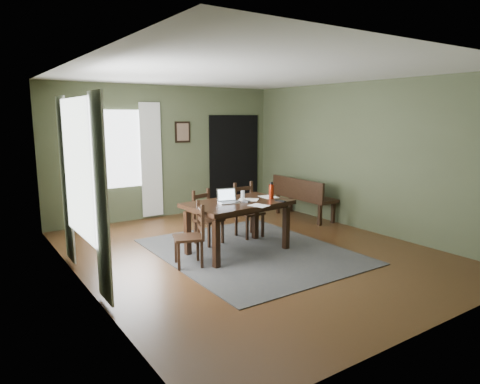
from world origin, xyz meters
TOP-DOWN VIEW (x-y plane):
  - ground at (0.00, 0.00)m, footprint 5.00×6.00m
  - room_shell at (0.00, 0.00)m, footprint 5.02×6.02m
  - rug at (0.00, 0.00)m, footprint 2.60×3.20m
  - dining_table at (-0.18, 0.10)m, footprint 1.65×1.08m
  - chair_end at (-1.05, -0.05)m, footprint 0.50×0.50m
  - chair_back_left at (-0.35, 0.76)m, footprint 0.47×0.47m
  - chair_back_right at (0.46, 0.74)m, footprint 0.41×0.41m
  - bench at (2.14, 1.20)m, footprint 0.48×1.48m
  - laptop at (-0.33, 0.14)m, footprint 0.34×0.30m
  - computer_mouse at (-0.11, -0.02)m, footprint 0.09×0.11m
  - tv_remote at (0.37, -0.25)m, footprint 0.09×0.19m
  - drinking_glass at (-0.02, 0.19)m, footprint 0.06×0.06m
  - water_bottle at (0.39, -0.00)m, footprint 0.10×0.10m
  - paper_c at (0.05, 0.14)m, footprint 0.38×0.38m
  - paper_d at (0.45, 0.14)m, footprint 0.26×0.32m
  - paper_e at (-0.08, -0.31)m, footprint 0.28×0.32m
  - window_left at (-2.47, 0.20)m, footprint 0.01×1.30m
  - window_back at (-1.00, 2.97)m, footprint 1.00×0.01m
  - curtain_left_near at (-2.44, -0.62)m, footprint 0.03×0.48m
  - curtain_left_far at (-2.44, 1.02)m, footprint 0.03×0.48m
  - curtain_back_left at (-1.62, 2.94)m, footprint 0.44×0.03m
  - curtain_back_right at (-0.38, 2.94)m, footprint 0.44×0.03m
  - framed_picture at (0.35, 2.97)m, footprint 0.34×0.03m
  - doorway_back at (1.65, 2.97)m, footprint 1.30×0.03m

SIDE VIEW (x-z plane):
  - ground at x=0.00m, z-range -0.01..0.00m
  - rug at x=0.00m, z-range 0.00..0.01m
  - chair_back_left at x=-0.35m, z-range -0.01..0.88m
  - chair_end at x=-1.05m, z-range -0.01..0.89m
  - chair_back_right at x=0.46m, z-range -0.01..0.93m
  - bench at x=2.14m, z-range 0.08..0.92m
  - dining_table at x=-0.18m, z-range 0.31..1.09m
  - paper_e at x=-0.08m, z-range 0.80..0.80m
  - paper_d at x=0.45m, z-range 0.80..0.80m
  - paper_c at x=0.05m, z-range 0.80..0.80m
  - tv_remote at x=0.37m, z-range 0.80..0.82m
  - computer_mouse at x=-0.11m, z-range 0.80..0.83m
  - laptop at x=-0.33m, z-range 0.75..0.95m
  - drinking_glass at x=-0.02m, z-range 0.80..0.94m
  - water_bottle at x=0.39m, z-range 0.79..1.05m
  - doorway_back at x=1.65m, z-range 0.00..2.10m
  - curtain_left_near at x=-2.44m, z-range 0.05..2.35m
  - curtain_left_far at x=-2.44m, z-range 0.05..2.35m
  - curtain_back_left at x=-1.62m, z-range 0.05..2.35m
  - curtain_back_right at x=-0.38m, z-range 0.05..2.35m
  - window_left at x=-2.47m, z-range 0.60..2.30m
  - window_back at x=-1.00m, z-range 0.70..2.20m
  - framed_picture at x=0.35m, z-range 1.53..1.97m
  - room_shell at x=0.00m, z-range 0.45..3.16m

